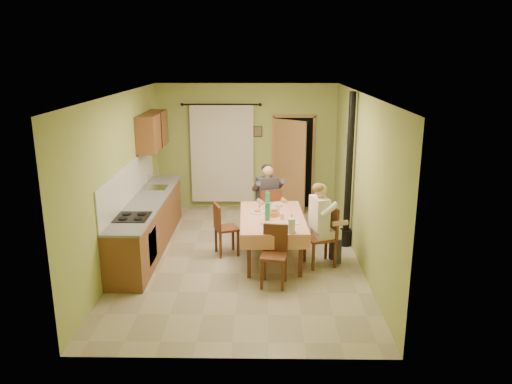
{
  "coord_description": "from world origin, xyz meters",
  "views": [
    {
      "loc": [
        0.37,
        -8.07,
        3.43
      ],
      "look_at": [
        0.25,
        0.1,
        1.15
      ],
      "focal_mm": 35.0,
      "sensor_mm": 36.0,
      "label": 1
    }
  ],
  "objects_px": {
    "stove_flue": "(348,192)",
    "man_right": "(321,215)",
    "chair_left": "(226,239)",
    "chair_near": "(274,267)",
    "man_far": "(268,193)",
    "chair_right": "(321,248)",
    "chair_far": "(268,223)",
    "dining_table": "(272,237)"
  },
  "relations": [
    {
      "from": "man_far",
      "to": "dining_table",
      "type": "bearing_deg",
      "value": -105.47
    },
    {
      "from": "chair_left",
      "to": "man_right",
      "type": "xyz_separation_m",
      "value": [
        1.6,
        -0.43,
        0.59
      ]
    },
    {
      "from": "chair_far",
      "to": "man_right",
      "type": "distance_m",
      "value": 1.66
    },
    {
      "from": "chair_far",
      "to": "man_far",
      "type": "relative_size",
      "value": 0.71
    },
    {
      "from": "chair_right",
      "to": "stove_flue",
      "type": "height_order",
      "value": "stove_flue"
    },
    {
      "from": "dining_table",
      "to": "man_right",
      "type": "bearing_deg",
      "value": -20.88
    },
    {
      "from": "dining_table",
      "to": "chair_right",
      "type": "relative_size",
      "value": 1.83
    },
    {
      "from": "chair_near",
      "to": "man_right",
      "type": "xyz_separation_m",
      "value": [
        0.78,
        0.77,
        0.59
      ]
    },
    {
      "from": "man_right",
      "to": "stove_flue",
      "type": "xyz_separation_m",
      "value": [
        0.58,
        0.9,
        0.15
      ]
    },
    {
      "from": "chair_far",
      "to": "chair_right",
      "type": "height_order",
      "value": "chair_right"
    },
    {
      "from": "chair_right",
      "to": "man_far",
      "type": "distance_m",
      "value": 1.68
    },
    {
      "from": "dining_table",
      "to": "chair_left",
      "type": "bearing_deg",
      "value": 165.94
    },
    {
      "from": "chair_near",
      "to": "man_far",
      "type": "distance_m",
      "value": 2.17
    },
    {
      "from": "chair_near",
      "to": "chair_right",
      "type": "distance_m",
      "value": 1.11
    },
    {
      "from": "chair_near",
      "to": "chair_right",
      "type": "height_order",
      "value": "chair_right"
    },
    {
      "from": "chair_near",
      "to": "chair_left",
      "type": "distance_m",
      "value": 1.46
    },
    {
      "from": "dining_table",
      "to": "chair_near",
      "type": "height_order",
      "value": "chair_near"
    },
    {
      "from": "chair_right",
      "to": "chair_left",
      "type": "height_order",
      "value": "chair_right"
    },
    {
      "from": "chair_near",
      "to": "dining_table",
      "type": "bearing_deg",
      "value": -80.09
    },
    {
      "from": "chair_left",
      "to": "dining_table",
      "type": "bearing_deg",
      "value": 58.58
    },
    {
      "from": "man_far",
      "to": "chair_right",
      "type": "bearing_deg",
      "value": -75.36
    },
    {
      "from": "dining_table",
      "to": "chair_near",
      "type": "xyz_separation_m",
      "value": [
        0.01,
        -1.04,
        -0.09
      ]
    },
    {
      "from": "stove_flue",
      "to": "man_right",
      "type": "bearing_deg",
      "value": -122.58
    },
    {
      "from": "dining_table",
      "to": "stove_flue",
      "type": "xyz_separation_m",
      "value": [
        1.37,
        0.64,
        0.64
      ]
    },
    {
      "from": "chair_near",
      "to": "man_far",
      "type": "relative_size",
      "value": 0.67
    },
    {
      "from": "chair_near",
      "to": "stove_flue",
      "type": "bearing_deg",
      "value": -119.71
    },
    {
      "from": "chair_near",
      "to": "chair_right",
      "type": "relative_size",
      "value": 0.92
    },
    {
      "from": "chair_right",
      "to": "man_right",
      "type": "height_order",
      "value": "man_right"
    },
    {
      "from": "chair_far",
      "to": "man_right",
      "type": "height_order",
      "value": "man_right"
    },
    {
      "from": "chair_near",
      "to": "man_right",
      "type": "distance_m",
      "value": 1.25
    },
    {
      "from": "chair_far",
      "to": "chair_right",
      "type": "xyz_separation_m",
      "value": [
        0.87,
        -1.29,
        0.0
      ]
    },
    {
      "from": "chair_right",
      "to": "stove_flue",
      "type": "relative_size",
      "value": 0.36
    },
    {
      "from": "chair_near",
      "to": "stove_flue",
      "type": "distance_m",
      "value": 2.28
    },
    {
      "from": "dining_table",
      "to": "chair_left",
      "type": "distance_m",
      "value": 0.83
    },
    {
      "from": "chair_left",
      "to": "chair_near",
      "type": "bearing_deg",
      "value": 14.36
    },
    {
      "from": "chair_left",
      "to": "man_far",
      "type": "xyz_separation_m",
      "value": [
        0.74,
        0.88,
        0.59
      ]
    },
    {
      "from": "chair_left",
      "to": "stove_flue",
      "type": "bearing_deg",
      "value": 82.5
    },
    {
      "from": "chair_near",
      "to": "chair_left",
      "type": "xyz_separation_m",
      "value": [
        -0.81,
        1.21,
        -0.0
      ]
    },
    {
      "from": "man_far",
      "to": "stove_flue",
      "type": "bearing_deg",
      "value": -35.02
    },
    {
      "from": "chair_right",
      "to": "stove_flue",
      "type": "distance_m",
      "value": 1.29
    },
    {
      "from": "dining_table",
      "to": "man_far",
      "type": "xyz_separation_m",
      "value": [
        -0.07,
        1.04,
        0.5
      ]
    },
    {
      "from": "dining_table",
      "to": "chair_far",
      "type": "bearing_deg",
      "value": 91.26
    }
  ]
}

